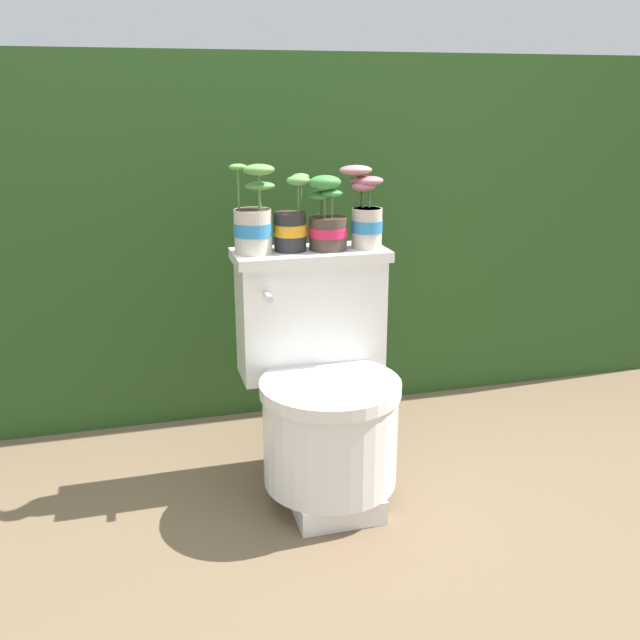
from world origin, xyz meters
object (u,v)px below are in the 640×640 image
potted_plant_midleft (291,225)px  toilet (323,391)px  potted_plant_middle (327,222)px  potted_plant_midright (365,212)px  potted_plant_left (254,222)px

potted_plant_midleft → toilet: bearing=-69.4°
potted_plant_middle → potted_plant_midright: (0.11, -0.00, 0.02)m
potted_plant_midright → potted_plant_left: bearing=179.1°
potted_plant_left → potted_plant_midright: size_ratio=1.06×
potted_plant_left → potted_plant_midleft: (0.11, 0.01, -0.02)m
potted_plant_left → potted_plant_midright: bearing=-0.9°
potted_plant_left → potted_plant_midright: potted_plant_left is taller
potted_plant_left → toilet: bearing=-40.2°
potted_plant_left → potted_plant_middle: (0.21, -0.00, -0.01)m
potted_plant_midleft → potted_plant_middle: 0.11m
toilet → potted_plant_midright: (0.16, 0.13, 0.49)m
potted_plant_midleft → potted_plant_midright: potted_plant_midright is taller
potted_plant_left → potted_plant_midright: 0.33m
toilet → potted_plant_left: potted_plant_left is taller
potted_plant_left → potted_plant_midleft: size_ratio=1.15×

